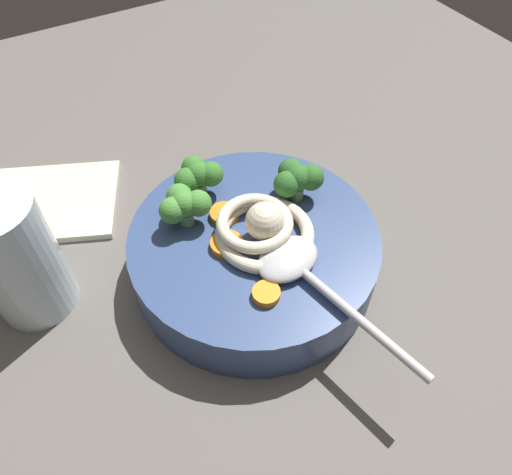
% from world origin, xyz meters
% --- Properties ---
extents(table_slab, '(1.21, 1.21, 0.03)m').
position_xyz_m(table_slab, '(0.00, 0.00, 0.01)').
color(table_slab, '#5B5651').
rests_on(table_slab, ground).
extents(soup_bowl, '(0.24, 0.24, 0.05)m').
position_xyz_m(soup_bowl, '(-0.02, 0.00, 0.05)').
color(soup_bowl, '#334775').
rests_on(soup_bowl, table_slab).
extents(noodle_pile, '(0.10, 0.10, 0.04)m').
position_xyz_m(noodle_pile, '(-0.02, 0.01, 0.09)').
color(noodle_pile, beige).
rests_on(noodle_pile, soup_bowl).
extents(soup_spoon, '(0.07, 0.18, 0.02)m').
position_xyz_m(soup_spoon, '(-0.03, 0.06, 0.09)').
color(soup_spoon, '#B7B7BC').
rests_on(soup_spoon, soup_bowl).
extents(broccoli_floret_center, '(0.05, 0.04, 0.04)m').
position_xyz_m(broccoli_floret_center, '(0.03, -0.05, 0.10)').
color(broccoli_floret_center, '#7A9E60').
rests_on(broccoli_floret_center, soup_bowl).
extents(broccoli_floret_front, '(0.05, 0.04, 0.04)m').
position_xyz_m(broccoli_floret_front, '(0.00, -0.08, 0.10)').
color(broccoli_floret_front, '#7A9E60').
rests_on(broccoli_floret_front, soup_bowl).
extents(broccoli_floret_far, '(0.05, 0.04, 0.04)m').
position_xyz_m(broccoli_floret_far, '(-0.08, -0.02, 0.10)').
color(broccoli_floret_far, '#7A9E60').
rests_on(broccoli_floret_far, soup_bowl).
extents(carrot_slice_rear, '(0.03, 0.03, 0.01)m').
position_xyz_m(carrot_slice_rear, '(0.01, 0.00, 0.08)').
color(carrot_slice_rear, orange).
rests_on(carrot_slice_rear, soup_bowl).
extents(carrot_slice_extra_b, '(0.02, 0.02, 0.01)m').
position_xyz_m(carrot_slice_extra_b, '(-0.05, -0.01, 0.08)').
color(carrot_slice_extra_b, orange).
rests_on(carrot_slice_extra_b, soup_bowl).
extents(carrot_slice_beside_noodles, '(0.02, 0.02, 0.01)m').
position_xyz_m(carrot_slice_beside_noodles, '(0.01, 0.06, 0.08)').
color(carrot_slice_beside_noodles, orange).
rests_on(carrot_slice_beside_noodles, soup_bowl).
extents(carrot_slice_near_spoon, '(0.03, 0.03, 0.01)m').
position_xyz_m(carrot_slice_near_spoon, '(-0.01, -0.03, 0.08)').
color(carrot_slice_near_spoon, orange).
rests_on(carrot_slice_near_spoon, soup_bowl).
extents(drinking_glass, '(0.07, 0.07, 0.13)m').
position_xyz_m(drinking_glass, '(0.18, -0.07, 0.09)').
color(drinking_glass, silver).
rests_on(drinking_glass, table_slab).
extents(folded_napkin, '(0.21, 0.18, 0.01)m').
position_xyz_m(folded_napkin, '(0.15, -0.20, 0.03)').
color(folded_napkin, beige).
rests_on(folded_napkin, table_slab).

